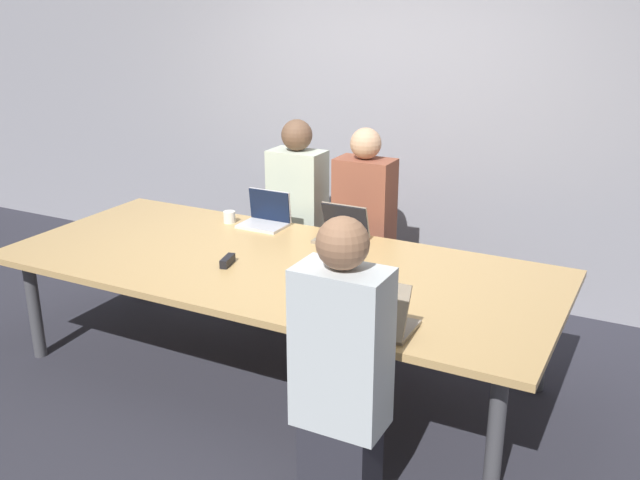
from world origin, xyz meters
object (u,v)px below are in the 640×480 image
laptop_far_center (343,230)px  laptop_far_midleft (266,215)px  person_far_center (364,229)px  person_far_midleft (298,217)px  cup_near_right (338,309)px  laptop_near_right (378,317)px  cup_far_midleft (229,217)px  person_near_right (341,376)px  stapler (228,261)px

laptop_far_center → laptop_far_midleft: 0.61m
person_far_center → person_far_midleft: bearing=177.7°
cup_near_right → laptop_far_center: bearing=114.6°
laptop_near_right → laptop_far_midleft: bearing=-41.1°
laptop_far_midleft → person_far_midleft: size_ratio=0.23×
person_far_center → laptop_near_right: person_far_center is taller
laptop_near_right → person_far_midleft: bearing=-50.1°
laptop_far_midleft → cup_far_midleft: 0.27m
person_near_right → laptop_far_midleft: bearing=-49.4°
laptop_far_center → stapler: 0.82m
laptop_far_center → stapler: size_ratio=2.03×
person_near_right → cup_far_midleft: (-1.58, 1.47, 0.09)m
laptop_near_right → person_far_midleft: (-1.30, 1.55, -0.12)m
laptop_far_midleft → laptop_far_center: bearing=-4.4°
laptop_far_center → cup_near_right: bearing=-65.4°
cup_far_midleft → stapler: size_ratio=0.54×
person_far_midleft → stapler: 1.17m
person_near_right → cup_far_midleft: 2.16m
person_near_right → person_far_midleft: person_far_midleft is taller
person_far_center → cup_near_right: 1.58m
laptop_far_center → person_far_midleft: 0.74m
laptop_far_midleft → stapler: 0.78m
person_far_center → cup_far_midleft: (-0.83, -0.44, 0.09)m
person_far_center → cup_near_right: size_ratio=13.34×
laptop_far_midleft → cup_far_midleft: laptop_far_midleft is taller
person_far_center → laptop_far_midleft: 0.69m
laptop_far_center → person_far_center: person_far_center is taller
laptop_far_center → laptop_far_midleft: laptop_far_midleft is taller
stapler → person_far_midleft: bearing=84.8°
stapler → cup_near_right: bearing=-35.2°
laptop_far_center → laptop_far_midleft: size_ratio=1.00×
laptop_near_right → laptop_far_center: bearing=-57.0°
laptop_far_center → cup_near_right: size_ratio=3.02×
laptop_far_center → laptop_near_right: laptop_near_right is taller
laptop_far_center → person_near_right: (0.71, -1.49, -0.12)m
person_far_center → person_far_midleft: (-0.55, 0.02, 0.01)m
person_near_right → laptop_near_right: bearing=-91.4°
person_near_right → stapler: bearing=-34.8°
laptop_near_right → person_near_right: (-0.01, -0.38, -0.12)m
person_far_midleft → stapler: person_far_midleft is taller
laptop_far_midleft → person_far_midleft: (0.03, 0.40, -0.12)m
laptop_near_right → cup_far_midleft: (-1.59, 1.09, -0.04)m
laptop_near_right → cup_far_midleft: size_ratio=3.82×
laptop_far_center → stapler: (-0.41, -0.71, -0.04)m
laptop_far_midleft → cup_near_right: bearing=-45.5°
person_far_center → laptop_far_midleft: (-0.57, -0.38, 0.12)m
cup_near_right → person_far_midleft: (-1.07, 1.51, -0.10)m
laptop_far_midleft → person_far_midleft: 0.42m
laptop_far_center → cup_near_right: 1.17m
laptop_far_midleft → stapler: laptop_far_midleft is taller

